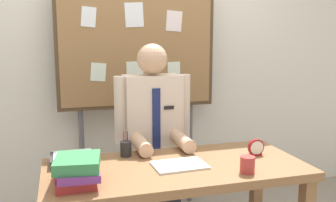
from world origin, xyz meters
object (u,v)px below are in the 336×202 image
Objects in this scene: coffee_mug at (247,165)px; open_notebook at (179,165)px; desk_clock at (256,148)px; paper_tray at (73,159)px; bulletin_board at (138,49)px; desk at (176,182)px; person at (153,151)px; book_stack at (77,170)px; pen_holder at (126,149)px.

open_notebook is at bearing 147.55° from coffee_mug.
desk_clock is 1.12m from paper_tray.
bulletin_board reaches higher than desk_clock.
desk_clock is at bearing 3.63° from desk.
coffee_mug is at bearing -66.79° from person.
desk is 0.43m from coffee_mug.
pen_holder is at bearing 50.37° from book_stack.
bulletin_board is 20.88× the size of coffee_mug.
desk_clock is at bearing -44.49° from person.
paper_tray is (-0.01, 0.34, -0.05)m from book_stack.
person is 0.76m from desk_clock.
desk is 0.61m from book_stack.
person is at bearing 135.51° from desk_clock.
desk_clock is at bearing -15.18° from pen_holder.
open_notebook is 1.89× the size of pen_holder.
bulletin_board reaches higher than coffee_mug.
open_notebook reaches higher than desk.
paper_tray is (-1.11, 0.17, -0.02)m from desk_clock.
desk is 0.38m from pen_holder.
pen_holder reaches higher than coffee_mug.
desk is 14.37× the size of desk_clock.
pen_holder is (-0.25, -0.31, 0.13)m from person.
desk_clock reaches higher than coffee_mug.
person is 0.87m from bulletin_board.
person reaches higher than open_notebook.
person reaches higher than pen_holder.
pen_holder reaches higher than paper_tray.
open_notebook is (0.01, -1.08, -0.63)m from bulletin_board.
book_stack is 0.91m from coffee_mug.
paper_tray is at bearing 160.54° from desk.
pen_holder is at bearing 7.97° from paper_tray.
desk_clock is 0.33m from coffee_mug.
bulletin_board reaches higher than person.
book_stack reaches higher than coffee_mug.
book_stack is at bearing -129.63° from pen_holder.
book_stack is at bearing 174.17° from coffee_mug.
person is at bearing 50.74° from book_stack.
desk_clock is at bearing -62.48° from bulletin_board.
bulletin_board reaches higher than open_notebook.
bulletin_board reaches higher than pen_holder.
open_notebook is (0.58, 0.11, -0.07)m from book_stack.
open_notebook is 2.88× the size of desk_clock.
bulletin_board is at bearing 72.85° from pen_holder.
pen_holder reaches higher than book_stack.
coffee_mug is 0.75m from pen_holder.
open_notebook is at bearing -89.30° from bulletin_board.
desk is 16.28× the size of coffee_mug.
bulletin_board reaches higher than paper_tray.
person is 5.20× the size of book_stack.
book_stack is 1.74× the size of pen_holder.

